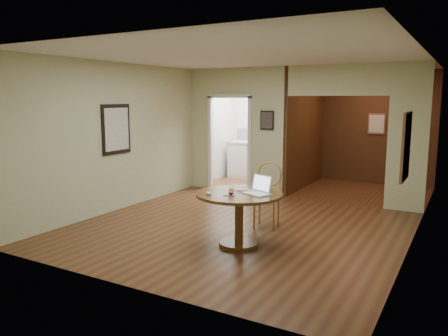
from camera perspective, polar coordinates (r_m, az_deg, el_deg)
The scene contains 11 objects.
floor at distance 7.01m, azimuth 1.68°, elevation -7.95°, with size 5.00×5.00×0.00m, color #4B2415.
room_shell at distance 9.74m, azimuth 7.80°, elevation 4.50°, with size 5.20×7.50×5.00m.
dining_table at distance 6.11m, azimuth 1.99°, elevation -5.05°, with size 1.21×1.21×0.76m.
chair at distance 7.03m, azimuth 5.75°, elevation -3.01°, with size 0.51×0.51×1.05m.
open_laptop at distance 6.02m, azimuth 4.63°, elevation -2.73°, with size 0.42×0.42×0.25m.
closed_laptop at distance 6.17m, azimuth 2.51°, elevation -2.93°, with size 0.30×0.19×0.02m, color #AAAAAF.
mouse at distance 5.94m, azimuth -2.01°, elevation -3.32°, with size 0.10×0.06×0.04m, color silver.
wine_glass at distance 5.93m, azimuth 0.93°, elevation -3.09°, with size 0.08×0.08×0.09m, color white, non-canonical shape.
pen at distance 5.86m, azimuth 0.69°, elevation -3.65°, with size 0.01×0.01×0.16m, color navy.
kitchen_cabinet at distance 11.18m, azimuth 5.61°, elevation 0.92°, with size 2.06×0.60×0.94m.
grocery_bag at distance 10.92m, azimuth 8.12°, elevation 3.91°, with size 0.29×0.25×0.29m, color #C0A68C.
Camera 1 is at (3.11, -5.93, 2.05)m, focal length 35.00 mm.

